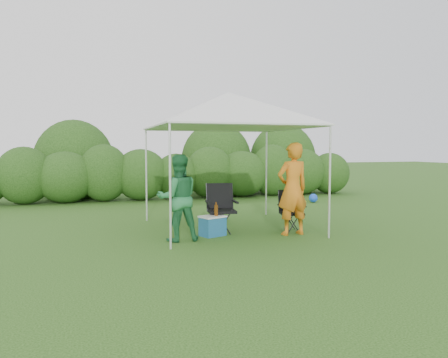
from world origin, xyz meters
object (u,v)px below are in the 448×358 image
object	(u,v)px
canopy	(228,110)
woman	(178,198)
chair_left	(221,205)
man	(293,189)
cooler	(213,226)
chair_right	(291,208)

from	to	relation	value
canopy	woman	size ratio (longest dim) A/B	1.97
chair_left	woman	size ratio (longest dim) A/B	0.62
man	chair_left	bearing A→B (deg)	-35.60
woman	cooler	world-z (taller)	woman
canopy	woman	distance (m)	2.27
canopy	chair_left	xyz separation A→B (m)	(-0.25, -0.30, -1.91)
canopy	chair_left	size ratio (longest dim) A/B	3.19
chair_right	chair_left	distance (m)	1.44
canopy	man	size ratio (longest dim) A/B	1.73
woman	chair_right	bearing A→B (deg)	-173.64
canopy	cooler	world-z (taller)	canopy
chair_right	woman	size ratio (longest dim) A/B	0.52
canopy	chair_right	world-z (taller)	canopy
man	woman	bearing A→B (deg)	-8.77
chair_left	canopy	bearing A→B (deg)	56.66
man	cooler	size ratio (longest dim) A/B	3.22
chair_right	woman	bearing A→B (deg)	-159.95
woman	canopy	bearing A→B (deg)	-145.20
chair_right	woman	xyz separation A→B (m)	(-2.40, -0.29, 0.32)
chair_left	cooler	size ratio (longest dim) A/B	1.74
chair_right	chair_left	bearing A→B (deg)	-178.80
woman	cooler	xyz separation A→B (m)	(0.72, 0.24, -0.59)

